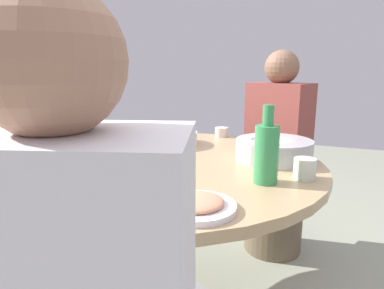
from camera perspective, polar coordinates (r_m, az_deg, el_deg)
name	(u,v)px	position (r m, az deg, el deg)	size (l,w,h in m)	color
round_dining_table	(166,199)	(1.41, -4.36, -9.19)	(1.24, 1.24, 0.73)	#99999E
rice_bowl	(274,149)	(1.40, 13.59, -0.80)	(0.31, 0.31, 0.09)	#B2B5BA
soup_bowl	(168,139)	(1.65, -4.08, 1.01)	(0.29, 0.32, 0.06)	white
dish_shrimp	(196,205)	(0.89, 0.65, -10.08)	(0.21, 0.21, 0.04)	white
dish_eggplant	(80,165)	(1.30, -18.38, -3.28)	(0.21, 0.21, 0.04)	silver
dish_stirfry	(60,149)	(1.60, -21.33, -0.64)	(0.19, 0.19, 0.04)	silver
dish_greens	(75,194)	(1.00, -19.06, -7.88)	(0.20, 0.20, 0.05)	silver
green_bottle	(267,152)	(1.10, 12.45, -1.27)	(0.08, 0.08, 0.25)	#359351
tea_cup_near	(305,169)	(1.19, 18.45, -3.90)	(0.07, 0.07, 0.07)	silver
tea_cup_far	(222,132)	(1.85, 5.00, 2.11)	(0.07, 0.07, 0.05)	beige
stool_for_diner_left	(273,215)	(2.17, 13.56, -11.54)	(0.34, 0.34, 0.43)	brown
diner_left	(278,129)	(2.01, 14.34, 2.54)	(0.42, 0.43, 0.76)	#2D333D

